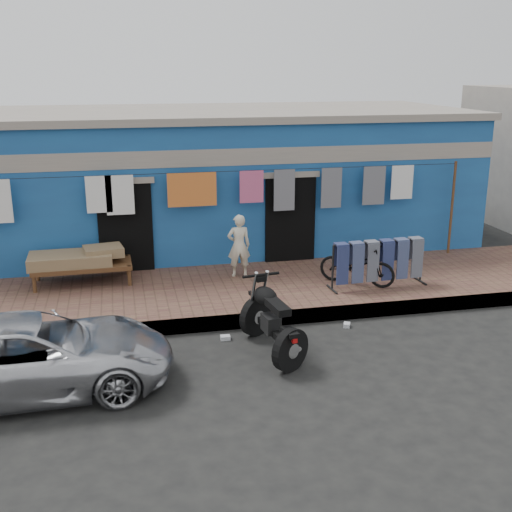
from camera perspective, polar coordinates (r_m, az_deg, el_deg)
The scene contains 14 objects.
ground at distance 9.90m, azimuth 2.52°, elevation -9.66°, with size 80.00×80.00×0.00m, color black.
sidewalk at distance 12.54m, azimuth -0.98°, elevation -3.21°, with size 28.00×3.00×0.25m, color brown.
curb at distance 11.22m, azimuth 0.50°, elevation -5.67°, with size 28.00×0.10×0.25m, color gray.
building at distance 15.96m, azimuth -3.88°, elevation 6.86°, with size 12.20×5.20×3.36m.
clothesline at distance 13.25m, azimuth -2.84°, elevation 5.45°, with size 10.06×0.06×2.10m.
car at distance 9.45m, azimuth -19.34°, elevation -8.24°, with size 1.80×3.95×1.11m, color silver.
seated_person at distance 12.91m, azimuth -1.54°, elevation 0.94°, with size 0.46×0.31×1.28m, color beige.
bicycle at distance 12.62m, azimuth 9.00°, elevation -0.38°, with size 0.53×1.50×0.97m, color black.
motorcycle at distance 10.10m, azimuth 1.46°, elevation -5.52°, with size 0.88×1.85×1.15m, color black, non-canonical shape.
charpoy at distance 13.01m, azimuth -15.18°, elevation -0.93°, with size 2.02×0.99×0.67m, color brown, non-canonical shape.
jeans_rack at distance 12.57m, azimuth 10.80°, elevation -0.59°, with size 1.99×0.51×0.95m, color black, non-canonical shape.
litter_a at distance 10.74m, azimuth -2.74°, elevation -7.26°, with size 0.16×0.12×0.07m, color silver.
litter_b at distance 11.33m, azimuth 8.07°, elevation -6.09°, with size 0.14×0.11×0.07m, color silver.
litter_c at distance 10.62m, azimuth 2.73°, elevation -7.50°, with size 0.21×0.16×0.08m, color silver.
Camera 1 is at (-2.32, -8.57, 4.38)m, focal length 45.00 mm.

